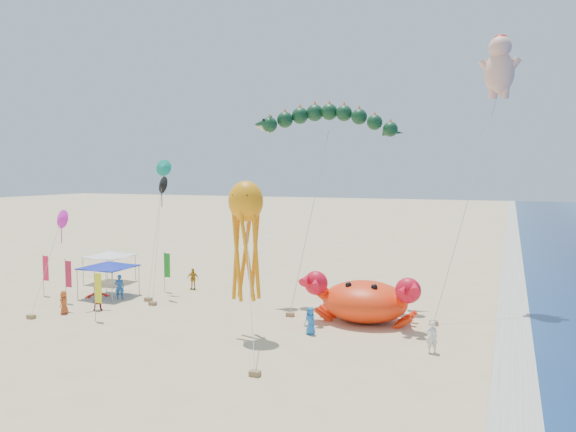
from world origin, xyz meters
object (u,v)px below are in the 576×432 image
object	(u,v)px
crab_inflatable	(364,300)
cherub_kite	(499,66)
octopus_kite	(246,231)
canopy_white	(109,254)
dragon_kite	(327,124)
canopy_blue	(108,264)

from	to	relation	value
crab_inflatable	cherub_kite	xyz separation A→B (m)	(7.34, 7.89, 15.27)
crab_inflatable	octopus_kite	world-z (taller)	octopus_kite
octopus_kite	canopy_white	xyz separation A→B (m)	(-17.65, 9.78, -3.62)
dragon_kite	octopus_kite	distance (m)	11.98
cherub_kite	octopus_kite	xyz separation A→B (m)	(-12.91, -13.30, -10.62)
crab_inflatable	dragon_kite	bearing A→B (deg)	131.92
octopus_kite	canopy_blue	size ratio (longest dim) A/B	2.38
crab_inflatable	canopy_blue	size ratio (longest dim) A/B	1.96
cherub_kite	canopy_white	distance (m)	33.90
octopus_kite	canopy_white	distance (m)	20.50
dragon_kite	octopus_kite	size ratio (longest dim) A/B	1.56
octopus_kite	canopy_blue	world-z (taller)	octopus_kite
octopus_kite	crab_inflatable	bearing A→B (deg)	44.17
cherub_kite	canopy_blue	xyz separation A→B (m)	(-27.03, -7.95, -14.24)
dragon_kite	canopy_white	world-z (taller)	dragon_kite
dragon_kite	canopy_blue	bearing A→B (deg)	-164.23
crab_inflatable	dragon_kite	world-z (taller)	dragon_kite
octopus_kite	canopy_blue	bearing A→B (deg)	159.23
crab_inflatable	canopy_white	xyz separation A→B (m)	(-23.22, 4.37, 1.03)
crab_inflatable	dragon_kite	xyz separation A→B (m)	(-3.95, 4.39, 11.34)
cherub_kite	octopus_kite	size ratio (longest dim) A/B	2.11
crab_inflatable	canopy_white	bearing A→B (deg)	169.35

